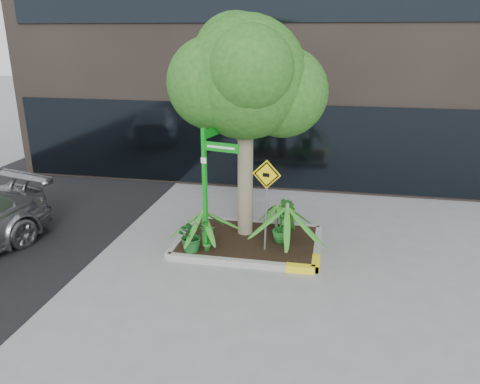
# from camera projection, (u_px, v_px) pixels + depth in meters

# --- Properties ---
(ground) EXTENTS (80.00, 80.00, 0.00)m
(ground) POSITION_uv_depth(u_px,v_px,m) (237.00, 249.00, 10.74)
(ground) COLOR gray
(ground) RESTS_ON ground
(planter) EXTENTS (3.35, 2.36, 0.15)m
(planter) POSITION_uv_depth(u_px,v_px,m) (249.00, 241.00, 10.92)
(planter) COLOR #9E9E99
(planter) RESTS_ON ground
(tree) EXTENTS (3.46, 3.07, 5.19)m
(tree) POSITION_uv_depth(u_px,v_px,m) (246.00, 78.00, 10.14)
(tree) COLOR gray
(tree) RESTS_ON ground
(palm_front) EXTENTS (1.28, 1.28, 1.42)m
(palm_front) POSITION_uv_depth(u_px,v_px,m) (287.00, 207.00, 9.93)
(palm_front) COLOR gray
(palm_front) RESTS_ON ground
(palm_left) EXTENTS (0.97, 0.97, 1.08)m
(palm_left) POSITION_uv_depth(u_px,v_px,m) (203.00, 211.00, 10.40)
(palm_left) COLOR gray
(palm_left) RESTS_ON ground
(palm_back) EXTENTS (0.71, 0.71, 0.79)m
(palm_back) POSITION_uv_depth(u_px,v_px,m) (277.00, 205.00, 11.41)
(palm_back) COLOR gray
(palm_back) RESTS_ON ground
(shrub_a) EXTENTS (0.94, 0.94, 0.75)m
(shrub_a) POSITION_uv_depth(u_px,v_px,m) (192.00, 235.00, 10.22)
(shrub_a) COLOR #17511C
(shrub_a) RESTS_ON planter
(shrub_b) EXTENTS (0.51, 0.51, 0.72)m
(shrub_b) POSITION_uv_depth(u_px,v_px,m) (281.00, 227.00, 10.66)
(shrub_b) COLOR #216E25
(shrub_b) RESTS_ON planter
(shrub_c) EXTENTS (0.37, 0.37, 0.67)m
(shrub_c) POSITION_uv_depth(u_px,v_px,m) (207.00, 237.00, 10.23)
(shrub_c) COLOR #2A6D22
(shrub_c) RESTS_ON planter
(shrub_d) EXTENTS (0.64, 0.64, 0.83)m
(shrub_d) POSITION_uv_depth(u_px,v_px,m) (288.00, 213.00, 11.36)
(shrub_d) COLOR #1A5A1A
(shrub_d) RESTS_ON planter
(street_sign_post) EXTENTS (0.84, 0.98, 2.89)m
(street_sign_post) POSITION_uv_depth(u_px,v_px,m) (208.00, 180.00, 9.84)
(street_sign_post) COLOR #0E9D1A
(street_sign_post) RESTS_ON ground
(cattle_sign) EXTENTS (0.63, 0.16, 2.06)m
(cattle_sign) POSITION_uv_depth(u_px,v_px,m) (266.00, 190.00, 9.97)
(cattle_sign) COLOR slate
(cattle_sign) RESTS_ON ground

